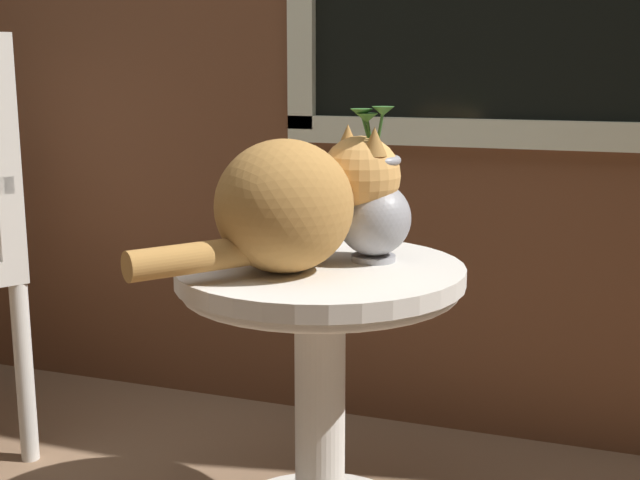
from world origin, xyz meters
name	(u,v)px	position (x,y,z in m)	size (l,w,h in m)	color
wicker_side_table	(320,353)	(0.28, 0.20, 0.40)	(0.57, 0.57, 0.59)	silver
cat	(297,201)	(0.26, 0.15, 0.72)	(0.39, 0.49, 0.27)	#AD7A3D
pewter_vase_with_ivy	(374,210)	(0.37, 0.27, 0.69)	(0.15, 0.15, 0.31)	#99999E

